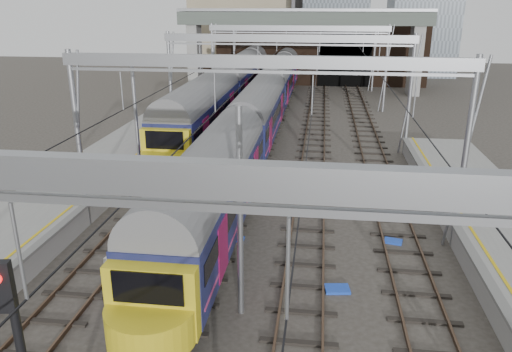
# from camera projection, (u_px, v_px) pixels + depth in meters

# --- Properties ---
(ground) EXTENTS (160.00, 160.00, 0.00)m
(ground) POSITION_uv_depth(u_px,v_px,m) (231.00, 351.00, 14.85)
(ground) COLOR #38332D
(ground) RESTS_ON ground
(tracks) EXTENTS (14.40, 80.00, 0.22)m
(tracks) POSITION_uv_depth(u_px,v_px,m) (277.00, 182.00, 28.89)
(tracks) COLOR #4C3828
(tracks) RESTS_ON ground
(overhead_line) EXTENTS (16.80, 80.00, 8.00)m
(overhead_line) POSITION_uv_depth(u_px,v_px,m) (287.00, 55.00, 32.81)
(overhead_line) COLOR gray
(overhead_line) RESTS_ON ground
(retaining_wall) EXTENTS (28.00, 2.75, 9.00)m
(retaining_wall) POSITION_uv_depth(u_px,v_px,m) (316.00, 50.00, 61.88)
(retaining_wall) COLOR black
(retaining_wall) RESTS_ON ground
(overbridge) EXTENTS (28.00, 3.00, 9.25)m
(overbridge) POSITION_uv_depth(u_px,v_px,m) (303.00, 27.00, 55.54)
(overbridge) COLOR gray
(overbridge) RESTS_ON ground
(train_main) EXTENTS (2.67, 61.73, 4.63)m
(train_main) POSITION_uv_depth(u_px,v_px,m) (270.00, 95.00, 42.23)
(train_main) COLOR black
(train_main) RESTS_ON ground
(train_second) EXTENTS (2.86, 49.62, 4.90)m
(train_second) POSITION_uv_depth(u_px,v_px,m) (239.00, 79.00, 50.39)
(train_second) COLOR black
(train_second) RESTS_ON ground
(relay_cabinet) EXTENTS (0.73, 0.64, 1.29)m
(relay_cabinet) POSITION_uv_depth(u_px,v_px,m) (117.00, 272.00, 17.92)
(relay_cabinet) COLOR silver
(relay_cabinet) RESTS_ON ground
(equip_cover_a) EXTENTS (0.88, 0.64, 0.10)m
(equip_cover_a) POSITION_uv_depth(u_px,v_px,m) (234.00, 239.00, 21.74)
(equip_cover_a) COLOR blue
(equip_cover_a) RESTS_ON ground
(equip_cover_b) EXTENTS (0.95, 0.73, 0.10)m
(equip_cover_b) POSITION_uv_depth(u_px,v_px,m) (337.00, 289.00, 17.98)
(equip_cover_b) COLOR blue
(equip_cover_b) RESTS_ON ground
(equip_cover_c) EXTENTS (0.85, 0.69, 0.09)m
(equip_cover_c) POSITION_uv_depth(u_px,v_px,m) (393.00, 241.00, 21.60)
(equip_cover_c) COLOR blue
(equip_cover_c) RESTS_ON ground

